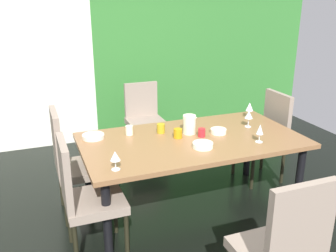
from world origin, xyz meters
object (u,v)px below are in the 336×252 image
Objects in this scene: chair_right_far at (266,133)px; serving_bowl_center at (203,145)px; serving_bowl_south at (93,136)px; wine_glass_left at (115,157)px; wine_glass_front at (260,130)px; dining_table at (192,145)px; cup_near_shelf at (202,133)px; chair_head_near at (283,248)px; chair_left_near at (83,194)px; wine_glass_east at (250,107)px; cup_west at (161,128)px; wine_glass_north at (249,115)px; pitcher_corner at (189,124)px; chair_left_far at (72,160)px; cup_right at (178,133)px; chair_head_far at (144,116)px; serving_bowl_near_window at (218,131)px; cup_rear at (129,130)px.

serving_bowl_center is at bearing 117.43° from chair_right_far.
serving_bowl_south is (-1.86, 0.01, 0.21)m from chair_right_far.
wine_glass_left is 0.70m from serving_bowl_south.
dining_table is at bearing 150.53° from wine_glass_front.
serving_bowl_south is 0.98m from cup_near_shelf.
cup_near_shelf is (0.14, 1.40, 0.21)m from chair_head_near.
chair_left_near is 1.96m from wine_glass_east.
chair_head_near reaches higher than wine_glass_left.
dining_table is at bearing -175.54° from cup_near_shelf.
cup_west is at bearing 132.09° from dining_table.
wine_glass_north reaches higher than wine_glass_left.
pitcher_corner is (0.86, -0.19, 0.07)m from serving_bowl_south.
chair_left_far is at bearing -179.67° from chair_left_near.
wine_glass_front is (0.56, 1.10, 0.28)m from chair_head_near.
chair_right_far is 5.52× the size of serving_bowl_center.
chair_head_far is at bearing 85.88° from cup_right.
serving_bowl_south is (-0.81, -1.06, 0.22)m from chair_head_far.
chair_right_far reaches higher than cup_near_shelf.
chair_left_near is 5.57× the size of serving_bowl_center.
serving_bowl_near_window is 1.15m from serving_bowl_south.
serving_bowl_center is 0.51m from cup_west.
wine_glass_left reaches higher than serving_bowl_near_window.
dining_table is 12.47× the size of wine_glass_north.
cup_rear is at bearing 133.99° from serving_bowl_center.
chair_head_near reaches higher than pitcher_corner.
chair_left_near reaches higher than cup_near_shelf.
serving_bowl_center is (1.03, -0.54, 0.20)m from chair_left_far.
wine_glass_east is at bearing 16.25° from cup_right.
wine_glass_east is 1.74m from wine_glass_left.
chair_left_near is 5.45× the size of pitcher_corner.
chair_right_far is at bearing 12.45° from cup_right.
pitcher_corner reaches higher than dining_table.
cup_rear is at bearing 154.73° from cup_near_shelf.
chair_left_near is 6.57× the size of serving_bowl_near_window.
serving_bowl_south is (0.20, 0.63, 0.21)m from chair_left_near.
cup_right is 0.17m from pitcher_corner.
chair_right_far is 5.41× the size of pitcher_corner.
wine_glass_east is 0.95m from cup_right.
chair_left_near is 1.01m from cup_west.
wine_glass_east is 0.85× the size of serving_bowl_south.
chair_head_near is at bearing -116.73° from wine_glass_front.
chair_head_near reaches higher than cup_rear.
chair_head_near is at bearing 30.18° from chair_left_far.
chair_right_far is at bearing 18.02° from cup_near_shelf.
chair_left_near is 1.02m from cup_right.
serving_bowl_near_window is (-0.52, -0.29, -0.10)m from wine_glass_east.
chair_right_far is 0.94× the size of chair_head_near.
chair_left_far reaches higher than wine_glass_left.
wine_glass_front is 0.90m from cup_west.
dining_table is at bearing 90.78° from chair_head_far.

